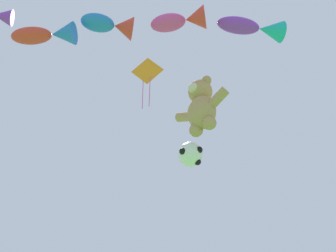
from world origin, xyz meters
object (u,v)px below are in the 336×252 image
at_px(soccer_ball_kite, 191,154).
at_px(fish_kite_violet, 255,28).
at_px(fish_kite_crimson, 47,35).
at_px(fish_kite_cobalt, 111,25).
at_px(teddy_bear_kite, 201,106).
at_px(diamond_kite, 147,73).
at_px(fish_kite_magenta, 182,21).

relative_size(soccer_ball_kite, fish_kite_violet, 0.38).
bearing_deg(fish_kite_crimson, fish_kite_cobalt, 45.31).
bearing_deg(fish_kite_violet, teddy_bear_kite, -163.52).
xyz_separation_m(soccer_ball_kite, diamond_kite, (-2.65, 0.30, 5.74)).
relative_size(teddy_bear_kite, fish_kite_violet, 0.94).
distance_m(fish_kite_violet, fish_kite_crimson, 7.22).
relative_size(soccer_ball_kite, fish_kite_cobalt, 0.46).
relative_size(fish_kite_cobalt, diamond_kite, 0.65).
bearing_deg(fish_kite_violet, diamond_kite, -179.72).
bearing_deg(fish_kite_cobalt, fish_kite_crimson, -134.69).
relative_size(fish_kite_violet, diamond_kite, 0.78).
relative_size(soccer_ball_kite, fish_kite_magenta, 0.44).
height_order(fish_kite_magenta, fish_kite_crimson, fish_kite_magenta).
bearing_deg(soccer_ball_kite, teddy_bear_kite, -20.80).
bearing_deg(fish_kite_violet, fish_kite_magenta, -129.53).
xyz_separation_m(teddy_bear_kite, fish_kite_crimson, (-2.98, -4.46, 2.24)).
bearing_deg(fish_kite_magenta, fish_kite_violet, 50.47).
height_order(fish_kite_cobalt, fish_kite_crimson, fish_kite_cobalt).
distance_m(teddy_bear_kite, fish_kite_crimson, 5.81).
distance_m(teddy_bear_kite, fish_kite_violet, 3.49).
height_order(soccer_ball_kite, fish_kite_violet, fish_kite_violet).
bearing_deg(teddy_bear_kite, fish_kite_violet, 16.48).
bearing_deg(teddy_bear_kite, fish_kite_crimson, -123.78).
xyz_separation_m(fish_kite_cobalt, diamond_kite, (-1.96, 3.55, 1.52)).
bearing_deg(fish_kite_crimson, teddy_bear_kite, 56.22).
distance_m(fish_kite_magenta, diamond_kite, 4.66).
bearing_deg(soccer_ball_kite, diamond_kite, 173.60).
xyz_separation_m(teddy_bear_kite, fish_kite_magenta, (0.47, -1.38, 2.75)).
distance_m(teddy_bear_kite, fish_kite_magenta, 3.11).
bearing_deg(diamond_kite, fish_kite_cobalt, -61.10).
height_order(fish_kite_violet, fish_kite_magenta, fish_kite_magenta).
bearing_deg(fish_kite_cobalt, diamond_kite, 118.90).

